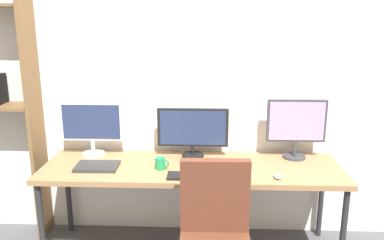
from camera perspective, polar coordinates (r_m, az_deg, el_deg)
name	(u,v)px	position (r m, az deg, el deg)	size (l,w,h in m)	color
wall_back	(194,85)	(3.36, 0.26, 5.06)	(4.68, 0.10, 2.60)	silver
desk	(192,172)	(3.12, -0.04, -7.35)	(2.28, 0.68, 0.74)	#936D47
monitor_left	(92,125)	(3.36, -14.04, -0.73)	(0.51, 0.18, 0.44)	silver
monitor_center	(193,130)	(3.23, 0.12, -1.47)	(0.57, 0.18, 0.40)	black
monitor_right	(296,125)	(3.29, 14.57, -0.71)	(0.47, 0.18, 0.48)	#38383D
keyboard_main	(190,176)	(2.89, -0.23, -7.96)	(0.33, 0.13, 0.02)	black
computer_mouse	(278,176)	(2.93, 12.05, -7.78)	(0.06, 0.10, 0.03)	silver
laptop_closed	(97,166)	(3.14, -13.32, -6.42)	(0.32, 0.22, 0.02)	#2D2D2D
coffee_mug	(161,163)	(3.03, -4.49, -6.16)	(0.11, 0.08, 0.09)	#1E8C4C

